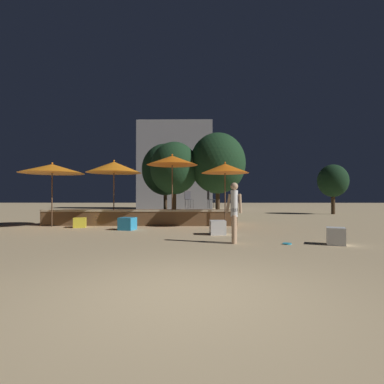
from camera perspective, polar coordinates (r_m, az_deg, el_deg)
The scene contains 19 objects.
ground_plane at distance 4.30m, azimuth -1.45°, elevation -18.75°, with size 120.00×120.00×0.00m, color tan.
wooden_deck at distance 14.93m, azimuth -9.26°, elevation -4.70°, with size 8.87×2.62×0.72m.
patio_umbrella_0 at distance 14.57m, azimuth -25.08°, elevation 4.03°, with size 2.73×2.73×2.83m.
patio_umbrella_1 at distance 13.60m, azimuth -3.79°, elevation 6.02°, with size 2.30×2.30×3.25m.
patio_umbrella_2 at distance 13.25m, azimuth 6.31°, elevation 4.48°, with size 2.08×2.08×2.85m.
patio_umbrella_3 at distance 14.15m, azimuth -14.64°, elevation 4.58°, with size 2.48×2.48×3.00m.
cube_seat_0 at distance 10.49m, azimuth 4.91°, elevation -6.75°, with size 0.56×0.56×0.49m.
cube_seat_1 at distance 9.19m, azimuth 25.72°, elevation -7.57°, with size 0.62×0.62×0.47m.
cube_seat_2 at distance 12.18m, azimuth -12.21°, elevation -5.92°, with size 0.69×0.69×0.49m.
cube_seat_3 at distance 13.73m, azimuth -20.58°, elevation -5.47°, with size 0.60×0.60×0.42m.
person_1 at distance 8.55m, azimuth 8.05°, elevation -3.48°, with size 0.47×0.29×1.72m.
bistro_chair_0 at distance 15.42m, azimuth -0.68°, elevation -1.08°, with size 0.47×0.47×0.90m.
bistro_chair_1 at distance 15.23m, azimuth 3.42°, elevation -1.08°, with size 0.42×0.42×0.90m.
frisbee_disc at distance 8.79m, azimuth 17.66°, elevation -9.35°, with size 0.24×0.24×0.03m.
background_tree_0 at distance 20.10m, azimuth -3.40°, elevation 4.53°, with size 3.20×3.20×4.99m.
background_tree_1 at distance 23.51m, azimuth -5.09°, elevation 4.28°, with size 3.66×3.66×5.45m.
background_tree_2 at distance 24.94m, azimuth 25.26°, elevation 1.92°, with size 2.23×2.23×3.75m.
background_tree_3 at distance 20.18m, azimuth 4.91°, elevation 5.46°, with size 3.70×3.70×5.59m.
distant_building at distance 32.46m, azimuth -3.19°, elevation 4.97°, with size 7.85×3.29×9.26m.
Camera 1 is at (0.16, -4.09, 1.32)m, focal length 28.00 mm.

